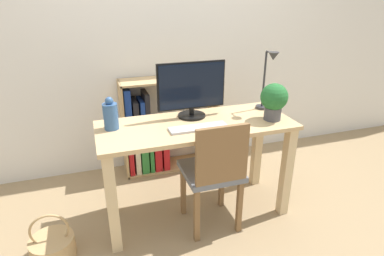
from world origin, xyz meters
The scene contains 11 objects.
ground_plane centered at (0.00, 0.00, 0.00)m, with size 10.00×10.00×0.00m, color #997F5B.
wall_back centered at (0.00, 0.95, 1.30)m, with size 8.00×0.05×2.60m.
desk centered at (0.00, 0.00, 0.61)m, with size 1.41×0.57×0.77m.
monitor centered at (0.01, 0.15, 0.99)m, with size 0.52×0.21×0.41m.
keyboard centered at (-0.02, -0.10, 0.77)m, with size 0.41×0.11×0.02m.
vase centered at (-0.59, 0.09, 0.87)m, with size 0.10×0.10×0.23m.
desk_lamp centered at (0.61, 0.09, 1.05)m, with size 0.10×0.19×0.47m.
potted_plant centered at (0.56, -0.10, 0.92)m, with size 0.20×0.20×0.27m.
chair centered at (0.06, -0.22, 0.48)m, with size 0.40×0.40×0.87m.
bookshelf centered at (-0.17, 0.78, 0.39)m, with size 0.91×0.28×0.91m.
basket centered at (-1.06, -0.17, 0.09)m, with size 0.29×0.29×0.35m.
Camera 1 is at (-0.69, -2.02, 1.64)m, focal length 30.00 mm.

